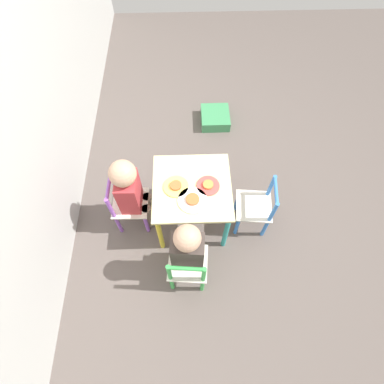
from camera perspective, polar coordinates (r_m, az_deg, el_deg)
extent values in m
plane|color=#5B514C|center=(2.46, 0.00, -4.92)|extent=(6.00, 6.00, 0.00)
cube|color=beige|center=(2.03, 0.00, 0.91)|extent=(0.54, 0.54, 0.02)
cylinder|color=teal|center=(2.16, 6.48, -7.66)|extent=(0.04, 0.04, 0.48)
cylinder|color=orange|center=(2.38, 5.48, 2.83)|extent=(0.04, 0.04, 0.48)
cylinder|color=yellow|center=(2.16, -6.11, -8.03)|extent=(0.04, 0.04, 0.48)
cylinder|color=#E5599E|center=(2.37, -5.85, 2.53)|extent=(0.04, 0.04, 0.48)
cube|color=silver|center=(2.26, -11.65, -2.07)|extent=(0.26, 0.26, 0.02)
cylinder|color=#8E51BC|center=(2.32, -8.70, -5.97)|extent=(0.03, 0.03, 0.26)
cylinder|color=#8E51BC|center=(2.42, -8.38, -1.38)|extent=(0.03, 0.03, 0.26)
cylinder|color=#8E51BC|center=(2.36, -13.82, -5.93)|extent=(0.03, 0.03, 0.26)
cylinder|color=#8E51BC|center=(2.45, -13.29, -1.41)|extent=(0.03, 0.03, 0.26)
cylinder|color=#8E51BC|center=(2.14, -15.25, -3.07)|extent=(0.03, 0.03, 0.26)
cylinder|color=#8E51BC|center=(2.24, -14.61, 1.77)|extent=(0.03, 0.03, 0.26)
cylinder|color=#8E51BC|center=(2.09, -15.63, 0.97)|extent=(0.21, 0.03, 0.02)
cube|color=silver|center=(2.05, -0.79, -13.31)|extent=(0.28, 0.28, 0.02)
cylinder|color=green|center=(2.21, 2.25, -11.86)|extent=(0.03, 0.03, 0.26)
cylinder|color=green|center=(2.21, -3.35, -11.54)|extent=(0.03, 0.03, 0.26)
cylinder|color=green|center=(2.15, 2.01, -17.23)|extent=(0.03, 0.03, 0.26)
cylinder|color=green|center=(2.16, -3.88, -16.87)|extent=(0.03, 0.03, 0.26)
cylinder|color=green|center=(1.90, 2.25, -15.49)|extent=(0.03, 0.03, 0.26)
cylinder|color=green|center=(1.91, -4.35, -15.09)|extent=(0.03, 0.03, 0.26)
cylinder|color=green|center=(1.79, -1.12, -14.37)|extent=(0.04, 0.21, 0.02)
cube|color=silver|center=(2.25, 11.68, -2.63)|extent=(0.28, 0.28, 0.02)
cylinder|color=#387AD1|center=(2.41, 8.54, -1.78)|extent=(0.03, 0.03, 0.26)
cylinder|color=#387AD1|center=(2.31, 8.57, -6.40)|extent=(0.03, 0.03, 0.26)
cylinder|color=#387AD1|center=(2.44, 13.48, -2.05)|extent=(0.03, 0.03, 0.26)
cylinder|color=#387AD1|center=(2.35, 13.74, -6.61)|extent=(0.03, 0.03, 0.26)
cylinder|color=#387AD1|center=(2.22, 14.82, 1.08)|extent=(0.03, 0.03, 0.26)
cylinder|color=#387AD1|center=(2.12, 15.18, -3.81)|extent=(0.03, 0.03, 0.26)
cylinder|color=#387AD1|center=(2.07, 15.71, 0.23)|extent=(0.21, 0.04, 0.02)
cylinder|color=#7A6B5B|center=(2.34, -8.30, -4.64)|extent=(0.07, 0.07, 0.28)
cylinder|color=#7A6B5B|center=(2.38, -8.15, -2.47)|extent=(0.07, 0.07, 0.28)
cube|color=#B23338|center=(2.12, -11.88, 0.00)|extent=(0.20, 0.14, 0.31)
sphere|color=tan|center=(1.93, -13.11, 3.45)|extent=(0.18, 0.18, 0.18)
cylinder|color=#4C608E|center=(2.21, 0.79, -11.38)|extent=(0.07, 0.07, 0.28)
cylinder|color=#4C608E|center=(2.21, -1.86, -11.23)|extent=(0.07, 0.07, 0.28)
cube|color=#423833|center=(1.89, -0.81, -11.27)|extent=(0.16, 0.21, 0.32)
sphere|color=tan|center=(1.68, -0.91, -8.77)|extent=(0.16, 0.16, 0.16)
cylinder|color=#EADB66|center=(2.02, -3.08, 1.04)|extent=(0.17, 0.17, 0.01)
cylinder|color=#CC6633|center=(2.01, -3.10, 1.25)|extent=(0.08, 0.08, 0.02)
cylinder|color=white|center=(1.96, 0.10, -1.58)|extent=(0.20, 0.20, 0.01)
cylinder|color=#CC6633|center=(1.95, 0.10, -1.38)|extent=(0.09, 0.09, 0.02)
cylinder|color=#E54C47|center=(2.02, 3.08, 1.21)|extent=(0.16, 0.16, 0.01)
cylinder|color=#D6843D|center=(2.01, 3.09, 1.42)|extent=(0.07, 0.07, 0.02)
cube|color=#3D8E56|center=(3.04, 4.43, 13.93)|extent=(0.29, 0.27, 0.10)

